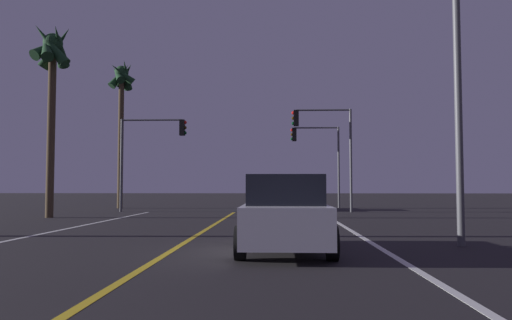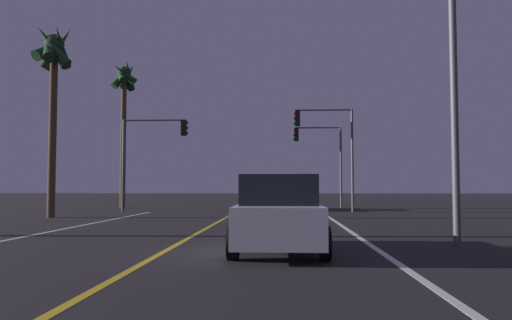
{
  "view_description": "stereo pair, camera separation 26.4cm",
  "coord_description": "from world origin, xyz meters",
  "px_view_note": "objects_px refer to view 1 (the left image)",
  "views": [
    {
      "loc": [
        2.38,
        -0.61,
        1.46
      ],
      "look_at": [
        1.46,
        20.94,
        2.6
      ],
      "focal_mm": 34.65,
      "sensor_mm": 36.0,
      "label": 1
    },
    {
      "loc": [
        2.65,
        -0.61,
        1.46
      ],
      "look_at": [
        1.46,
        20.94,
        2.6
      ],
      "focal_mm": 34.65,
      "sensor_mm": 36.0,
      "label": 2
    }
  ],
  "objects_px": {
    "street_lamp_right_near": "(433,41)",
    "palm_tree_left_mid": "(52,63)",
    "car_ahead_far": "(276,196)",
    "traffic_light_far_right": "(316,148)",
    "traffic_light_near_left": "(153,142)",
    "palm_tree_left_far": "(122,90)",
    "car_lead_same_lane": "(285,215)",
    "traffic_light_near_right": "(323,136)"
  },
  "relations": [
    {
      "from": "traffic_light_near_left",
      "to": "street_lamp_right_near",
      "type": "bearing_deg",
      "value": -54.9
    },
    {
      "from": "traffic_light_far_right",
      "to": "car_ahead_far",
      "type": "bearing_deg",
      "value": 46.87
    },
    {
      "from": "car_ahead_far",
      "to": "street_lamp_right_near",
      "type": "relative_size",
      "value": 0.54
    },
    {
      "from": "palm_tree_left_mid",
      "to": "palm_tree_left_far",
      "type": "distance_m",
      "value": 9.82
    },
    {
      "from": "car_ahead_far",
      "to": "car_lead_same_lane",
      "type": "bearing_deg",
      "value": -179.27
    },
    {
      "from": "car_ahead_far",
      "to": "palm_tree_left_mid",
      "type": "distance_m",
      "value": 14.68
    },
    {
      "from": "traffic_light_near_left",
      "to": "palm_tree_left_far",
      "type": "height_order",
      "value": "palm_tree_left_far"
    },
    {
      "from": "traffic_light_far_right",
      "to": "palm_tree_left_mid",
      "type": "xyz_separation_m",
      "value": [
        -13.15,
        -10.88,
        3.2
      ]
    },
    {
      "from": "traffic_light_near_right",
      "to": "traffic_light_far_right",
      "type": "distance_m",
      "value": 5.51
    },
    {
      "from": "traffic_light_far_right",
      "to": "street_lamp_right_near",
      "type": "distance_m",
      "value": 21.15
    },
    {
      "from": "traffic_light_far_right",
      "to": "street_lamp_right_near",
      "type": "relative_size",
      "value": 0.69
    },
    {
      "from": "car_lead_same_lane",
      "to": "traffic_light_near_right",
      "type": "bearing_deg",
      "value": -8.21
    },
    {
      "from": "car_lead_same_lane",
      "to": "car_ahead_far",
      "type": "xyz_separation_m",
      "value": [
        -0.25,
        19.44,
        0.0
      ]
    },
    {
      "from": "traffic_light_near_left",
      "to": "traffic_light_far_right",
      "type": "distance_m",
      "value": 11.12
    },
    {
      "from": "palm_tree_left_far",
      "to": "car_ahead_far",
      "type": "bearing_deg",
      "value": -9.76
    },
    {
      "from": "traffic_light_far_right",
      "to": "street_lamp_right_near",
      "type": "xyz_separation_m",
      "value": [
        1.28,
        -21.08,
        0.99
      ]
    },
    {
      "from": "traffic_light_far_right",
      "to": "palm_tree_left_mid",
      "type": "distance_m",
      "value": 17.37
    },
    {
      "from": "traffic_light_far_right",
      "to": "street_lamp_right_near",
      "type": "bearing_deg",
      "value": 93.49
    },
    {
      "from": "street_lamp_right_near",
      "to": "palm_tree_left_mid",
      "type": "bearing_deg",
      "value": -35.25
    },
    {
      "from": "traffic_light_near_right",
      "to": "palm_tree_left_far",
      "type": "height_order",
      "value": "palm_tree_left_far"
    },
    {
      "from": "car_lead_same_lane",
      "to": "traffic_light_near_right",
      "type": "xyz_separation_m",
      "value": [
        2.42,
        16.79,
        3.48
      ]
    },
    {
      "from": "traffic_light_near_left",
      "to": "traffic_light_far_right",
      "type": "bearing_deg",
      "value": 29.64
    },
    {
      "from": "traffic_light_far_right",
      "to": "palm_tree_left_far",
      "type": "relative_size",
      "value": 0.55
    },
    {
      "from": "car_lead_same_lane",
      "to": "palm_tree_left_mid",
      "type": "xyz_separation_m",
      "value": [
        -10.73,
        11.41,
        6.43
      ]
    },
    {
      "from": "street_lamp_right_near",
      "to": "car_lead_same_lane",
      "type": "bearing_deg",
      "value": 18.01
    },
    {
      "from": "traffic_light_near_right",
      "to": "palm_tree_left_mid",
      "type": "relative_size",
      "value": 0.64
    },
    {
      "from": "street_lamp_right_near",
      "to": "traffic_light_far_right",
      "type": "bearing_deg",
      "value": -86.51
    },
    {
      "from": "car_lead_same_lane",
      "to": "street_lamp_right_near",
      "type": "relative_size",
      "value": 0.54
    },
    {
      "from": "car_lead_same_lane",
      "to": "palm_tree_left_far",
      "type": "xyz_separation_m",
      "value": [
        -10.53,
        21.2,
        7.03
      ]
    },
    {
      "from": "palm_tree_left_far",
      "to": "palm_tree_left_mid",
      "type": "bearing_deg",
      "value": -91.14
    },
    {
      "from": "traffic_light_near_left",
      "to": "palm_tree_left_far",
      "type": "distance_m",
      "value": 6.74
    },
    {
      "from": "traffic_light_near_left",
      "to": "traffic_light_far_right",
      "type": "height_order",
      "value": "traffic_light_far_right"
    },
    {
      "from": "traffic_light_near_left",
      "to": "palm_tree_left_mid",
      "type": "relative_size",
      "value": 0.58
    },
    {
      "from": "palm_tree_left_far",
      "to": "traffic_light_near_right",
      "type": "bearing_deg",
      "value": -18.82
    },
    {
      "from": "car_ahead_far",
      "to": "traffic_light_far_right",
      "type": "relative_size",
      "value": 0.79
    },
    {
      "from": "car_lead_same_lane",
      "to": "traffic_light_near_left",
      "type": "relative_size",
      "value": 0.81
    },
    {
      "from": "traffic_light_near_right",
      "to": "street_lamp_right_near",
      "type": "bearing_deg",
      "value": 94.72
    },
    {
      "from": "car_lead_same_lane",
      "to": "car_ahead_far",
      "type": "height_order",
      "value": "same"
    },
    {
      "from": "car_ahead_far",
      "to": "palm_tree_left_far",
      "type": "distance_m",
      "value": 12.58
    },
    {
      "from": "palm_tree_left_mid",
      "to": "traffic_light_near_left",
      "type": "bearing_deg",
      "value": 57.08
    },
    {
      "from": "traffic_light_near_right",
      "to": "palm_tree_left_far",
      "type": "xyz_separation_m",
      "value": [
        -12.95,
        4.42,
        3.55
      ]
    },
    {
      "from": "traffic_light_near_right",
      "to": "car_lead_same_lane",
      "type": "bearing_deg",
      "value": 81.79
    }
  ]
}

